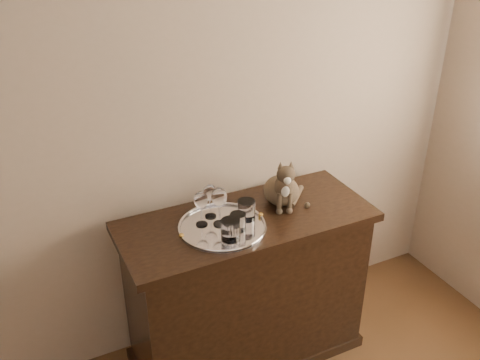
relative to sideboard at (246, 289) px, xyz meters
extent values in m
cube|color=tan|center=(-0.60, 0.31, 0.93)|extent=(4.00, 0.10, 2.70)
cylinder|color=silver|center=(-0.14, -0.03, 0.43)|extent=(0.40, 0.40, 0.01)
cylinder|color=white|center=(-0.09, -0.08, 0.47)|extent=(0.07, 0.07, 0.08)
cylinder|color=white|center=(-0.15, -0.13, 0.48)|extent=(0.08, 0.08, 0.09)
cylinder|color=white|center=(-0.01, -0.02, 0.48)|extent=(0.08, 0.08, 0.09)
camera|label=1|loc=(-0.95, -1.87, 1.76)|focal=40.00mm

